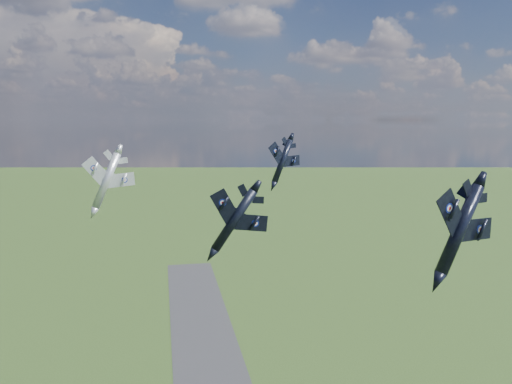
{
  "coord_description": "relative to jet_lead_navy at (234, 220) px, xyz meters",
  "views": [
    {
      "loc": [
        -15.89,
        -71.32,
        94.3
      ],
      "look_at": [
        -0.35,
        10.76,
        82.21
      ],
      "focal_mm": 35.0,
      "sensor_mm": 36.0,
      "label": 1
    }
  ],
  "objects": [
    {
      "name": "jet_lead_navy",
      "position": [
        0.0,
        0.0,
        0.0
      ],
      "size": [
        11.74,
        15.66,
        8.44
      ],
      "primitive_type": null,
      "rotation": [
        0.0,
        0.58,
        -0.08
      ],
      "color": "black"
    },
    {
      "name": "jet_left_silver",
      "position": [
        -20.78,
        21.41,
        3.97
      ],
      "size": [
        14.12,
        17.02,
        7.13
      ],
      "primitive_type": null,
      "rotation": [
        0.0,
        0.41,
        0.23
      ],
      "color": "#B5B9C1"
    },
    {
      "name": "jet_high_navy",
      "position": [
        15.08,
        31.1,
        6.27
      ],
      "size": [
        14.66,
        16.51,
        6.72
      ],
      "primitive_type": null,
      "rotation": [
        0.0,
        0.44,
        0.41
      ],
      "color": "black"
    },
    {
      "name": "jet_right_navy",
      "position": [
        25.44,
        -19.06,
        1.64
      ],
      "size": [
        16.26,
        19.25,
        8.73
      ],
      "primitive_type": null,
      "rotation": [
        0.0,
        0.51,
        0.3
      ],
      "color": "black"
    }
  ]
}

